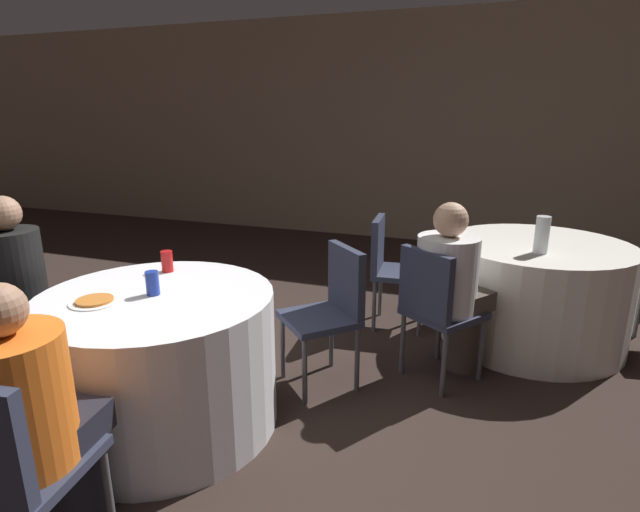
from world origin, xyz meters
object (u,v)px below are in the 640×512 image
table_far (533,292)px  chair_far_southwest (435,303)px  bottle_far (542,235)px  chair_near_south (3,462)px  chair_far_west (389,261)px  soda_can_blue (152,283)px  table_near (161,361)px  person_orange_shirt (36,421)px  chair_near_west (8,311)px  chair_near_northeast (332,303)px  person_white_shirt (453,288)px  soda_can_red (167,261)px  pizza_plate_near (95,301)px  person_black_shirt (27,301)px

table_far → chair_far_southwest: bearing=-125.2°
chair_far_southwest → bottle_far: bearing=79.6°
chair_near_south → chair_far_west: same height
chair_near_south → soda_can_blue: chair_near_south is taller
chair_near_south → bottle_far: 3.05m
chair_far_southwest → table_near: bearing=-109.2°
table_far → person_orange_shirt: person_orange_shirt is taller
chair_near_west → bottle_far: (2.88, 1.54, 0.33)m
table_far → chair_near_northeast: (-1.18, -1.06, 0.15)m
chair_near_northeast → chair_far_southwest: (0.58, 0.21, 0.00)m
chair_near_northeast → chair_far_west: (0.14, 0.97, 0.00)m
person_white_shirt → soda_can_blue: (-1.38, -1.04, 0.21)m
chair_far_west → soda_can_red: bearing=-42.7°
table_near → soda_can_red: size_ratio=9.76×
chair_near_south → soda_can_red: chair_near_south is taller
pizza_plate_near → person_black_shirt: bearing=166.7°
chair_near_west → person_white_shirt: 2.61m
chair_near_west → soda_can_blue: 1.03m
chair_near_northeast → chair_far_southwest: size_ratio=1.00×
person_orange_shirt → pizza_plate_near: (-0.33, 0.66, 0.17)m
soda_can_blue → bottle_far: bottle_far is taller
chair_near_south → person_black_shirt: (-0.99, 0.96, 0.08)m
table_far → chair_near_south: bearing=-122.2°
person_black_shirt → pizza_plate_near: size_ratio=5.03×
person_black_shirt → pizza_plate_near: 0.67m
pizza_plate_near → person_orange_shirt: bearing=-63.5°
table_far → chair_near_south: (-1.75, -2.77, 0.15)m
table_near → chair_far_west: bearing=63.3°
person_orange_shirt → soda_can_red: bearing=95.8°
person_white_shirt → pizza_plate_near: size_ratio=4.72×
chair_near_south → person_white_shirt: bearing=50.8°
chair_near_south → person_white_shirt: (1.23, 2.04, 0.06)m
chair_far_southwest → person_orange_shirt: (-1.17, -1.76, 0.05)m
chair_far_southwest → pizza_plate_near: (-1.49, -1.10, 0.22)m
person_orange_shirt → soda_can_red: person_orange_shirt is taller
table_near → chair_far_southwest: chair_far_southwest is taller
person_orange_shirt → soda_can_red: 1.24m
table_far → person_orange_shirt: bearing=-124.1°
soda_can_red → chair_near_northeast: bearing=22.4°
chair_far_southwest → table_far: bearing=90.0°
chair_near_south → chair_near_west: size_ratio=1.00×
soda_can_red → bottle_far: 2.35m
person_orange_shirt → bottle_far: 2.94m
person_black_shirt → table_near: bearing=90.0°
table_near → chair_near_northeast: chair_near_northeast is taller
chair_near_west → person_black_shirt: 0.18m
chair_far_west → bottle_far: bearing=74.7°
table_near → chair_far_southwest: (1.29, 0.92, 0.15)m
chair_near_south → pizza_plate_near: (-0.35, 0.81, 0.22)m
table_near → pizza_plate_near: bearing=-138.8°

